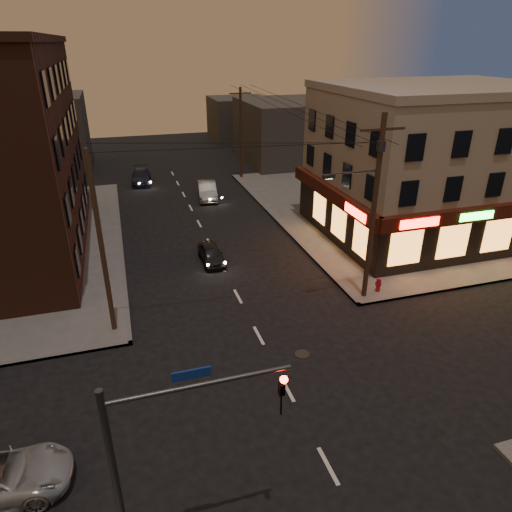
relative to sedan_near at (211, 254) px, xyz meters
name	(u,v)px	position (x,y,z in m)	size (l,w,h in m)	color
ground	(287,389)	(0.50, -12.86, -0.59)	(120.00, 120.00, 0.00)	black
sidewalk_ne	(403,205)	(18.50, 6.14, -0.51)	(24.00, 28.00, 0.15)	#514F4C
pizza_building	(432,162)	(16.43, 0.57, 4.76)	(15.85, 12.85, 10.50)	gray
bg_building_ne_a	(286,131)	(14.50, 25.14, 2.91)	(10.00, 12.00, 7.00)	#3F3D3A
bg_building_nw	(44,133)	(-12.50, 29.14, 3.41)	(9.00, 10.00, 8.00)	#3F3D3A
bg_building_ne_b	(239,119)	(12.50, 39.14, 2.41)	(8.00, 8.00, 6.00)	#3F3D3A
utility_pole_main	(373,201)	(7.18, -7.06, 5.17)	(4.20, 0.44, 10.00)	#382619
utility_pole_far	(241,134)	(7.30, 19.14, 4.06)	(0.26, 0.26, 9.00)	#382619
utility_pole_west	(102,246)	(-6.30, -6.36, 4.06)	(0.24, 0.24, 9.00)	#382619
traffic_signal	(157,454)	(-5.07, -18.46, 3.57)	(4.49, 0.32, 6.47)	#333538
sedan_near	(211,254)	(0.00, 0.00, 0.00)	(1.38, 3.44, 1.17)	black
sedan_mid	(207,190)	(2.46, 13.43, 0.17)	(1.60, 4.59, 1.51)	slate
sedan_far	(141,177)	(-3.01, 20.33, 0.09)	(1.90, 4.68, 1.36)	black
fire_hydrant	(378,284)	(8.30, -6.86, 0.03)	(0.39, 0.39, 0.86)	maroon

